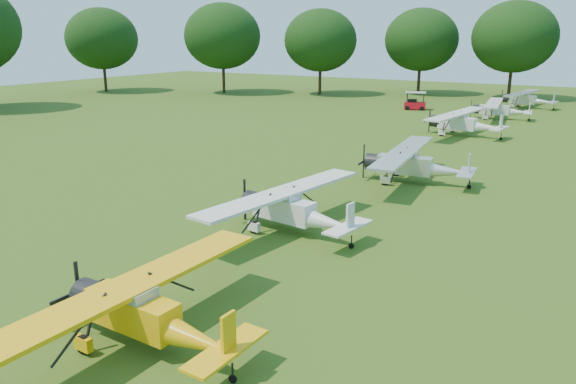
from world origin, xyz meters
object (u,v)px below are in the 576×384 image
Objects in this scene: aircraft_2 at (144,311)px; aircraft_5 at (463,122)px; aircraft_3 at (292,207)px; aircraft_6 at (499,109)px; aircraft_4 at (413,163)px; aircraft_7 at (527,98)px; golf_cart at (415,104)px.

aircraft_5 is at bearing 93.57° from aircraft_2.
aircraft_2 is 0.98× the size of aircraft_3.
aircraft_2 is at bearing -97.14° from aircraft_6.
aircraft_4 is at bearing 89.28° from aircraft_3.
aircraft_3 is 0.95× the size of aircraft_4.
aircraft_4 is 0.98× the size of aircraft_5.
aircraft_6 is (0.66, 11.85, -0.13)m from aircraft_5.
aircraft_7 is (0.40, 62.21, 0.02)m from aircraft_2.
aircraft_4 is 1.10× the size of aircraft_6.
aircraft_2 is at bearing -74.67° from aircraft_3.
aircraft_5 is at bearing -100.96° from aircraft_6.
aircraft_6 is at bearing 85.34° from aircraft_4.
aircraft_4 reaches higher than aircraft_2.
aircraft_2 is at bearing -83.61° from aircraft_7.
aircraft_7 is 3.78× the size of golf_cart.
aircraft_4 reaches higher than aircraft_6.
aircraft_4 is at bearing -95.97° from aircraft_6.
aircraft_5 is 11.87m from aircraft_6.
aircraft_6 is at bearing -32.29° from golf_cart.
aircraft_5 reaches higher than aircraft_2.
aircraft_5 reaches higher than aircraft_6.
aircraft_2 is 0.94× the size of aircraft_4.
aircraft_6 is at bearing 92.42° from aircraft_2.
aircraft_7 reaches higher than aircraft_3.
aircraft_5 reaches higher than aircraft_7.
aircraft_5 is 23.12m from aircraft_7.
aircraft_2 is 3.70× the size of golf_cart.
aircraft_3 is at bearing -85.16° from aircraft_7.
aircraft_5 is 4.02× the size of golf_cart.
golf_cart reaches higher than aircraft_2.
aircraft_4 is 40.74m from aircraft_7.
aircraft_4 reaches higher than aircraft_7.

